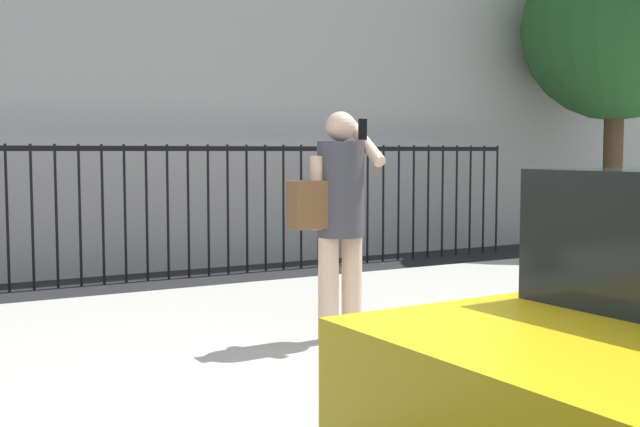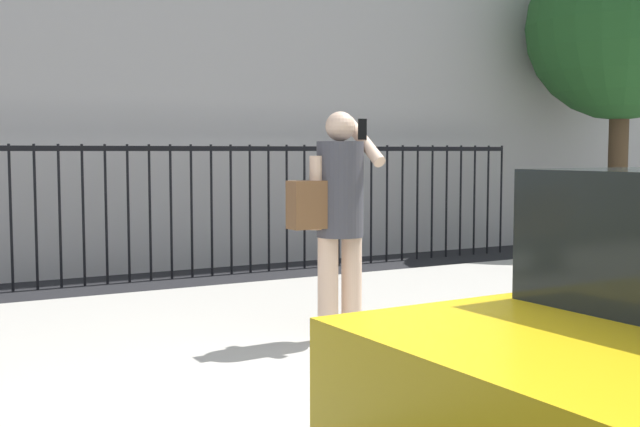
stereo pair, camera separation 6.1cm
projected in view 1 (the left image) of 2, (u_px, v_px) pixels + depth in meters
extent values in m
cube|color=#B2ADA3|center=(215.00, 350.00, 5.79)|extent=(28.00, 4.40, 0.15)
cube|color=black|center=(90.00, 148.00, 8.88)|extent=(12.00, 0.04, 0.06)
cylinder|color=black|center=(7.00, 218.00, 8.51)|extent=(0.03, 0.03, 1.60)
cylinder|color=black|center=(32.00, 217.00, 8.63)|extent=(0.03, 0.03, 1.60)
cylinder|color=black|center=(56.00, 216.00, 8.76)|extent=(0.03, 0.03, 1.60)
cylinder|color=black|center=(80.00, 215.00, 8.88)|extent=(0.03, 0.03, 1.60)
cylinder|color=black|center=(103.00, 215.00, 9.01)|extent=(0.03, 0.03, 1.60)
cylinder|color=black|center=(125.00, 214.00, 9.13)|extent=(0.03, 0.03, 1.60)
cylinder|color=black|center=(147.00, 213.00, 9.26)|extent=(0.03, 0.03, 1.60)
cylinder|color=black|center=(168.00, 212.00, 9.38)|extent=(0.03, 0.03, 1.60)
cylinder|color=black|center=(188.00, 211.00, 9.51)|extent=(0.03, 0.03, 1.60)
cylinder|color=black|center=(208.00, 210.00, 9.63)|extent=(0.03, 0.03, 1.60)
cylinder|color=black|center=(228.00, 210.00, 9.75)|extent=(0.03, 0.03, 1.60)
cylinder|color=black|center=(247.00, 209.00, 9.88)|extent=(0.03, 0.03, 1.60)
cylinder|color=black|center=(265.00, 208.00, 10.00)|extent=(0.03, 0.03, 1.60)
cylinder|color=black|center=(283.00, 207.00, 10.13)|extent=(0.03, 0.03, 1.60)
cylinder|color=black|center=(301.00, 207.00, 10.25)|extent=(0.03, 0.03, 1.60)
cylinder|color=black|center=(318.00, 206.00, 10.38)|extent=(0.03, 0.03, 1.60)
cylinder|color=black|center=(335.00, 205.00, 10.50)|extent=(0.03, 0.03, 1.60)
cylinder|color=black|center=(352.00, 205.00, 10.63)|extent=(0.03, 0.03, 1.60)
cylinder|color=black|center=(368.00, 204.00, 10.75)|extent=(0.03, 0.03, 1.60)
cylinder|color=black|center=(383.00, 204.00, 10.88)|extent=(0.03, 0.03, 1.60)
cylinder|color=black|center=(399.00, 203.00, 11.00)|extent=(0.03, 0.03, 1.60)
cylinder|color=black|center=(413.00, 202.00, 11.13)|extent=(0.03, 0.03, 1.60)
cylinder|color=black|center=(428.00, 202.00, 11.25)|extent=(0.03, 0.03, 1.60)
cylinder|color=black|center=(442.00, 201.00, 11.38)|extent=(0.03, 0.03, 1.60)
cylinder|color=black|center=(456.00, 201.00, 11.50)|extent=(0.03, 0.03, 1.60)
cylinder|color=black|center=(470.00, 200.00, 11.63)|extent=(0.03, 0.03, 1.60)
cylinder|color=black|center=(483.00, 200.00, 11.75)|extent=(0.03, 0.03, 1.60)
cylinder|color=black|center=(497.00, 199.00, 11.88)|extent=(0.03, 0.03, 1.60)
cylinder|color=beige|center=(352.00, 287.00, 5.81)|extent=(0.15, 0.15, 0.75)
cylinder|color=beige|center=(328.00, 289.00, 5.71)|extent=(0.15, 0.15, 0.75)
cylinder|color=#3F3F47|center=(340.00, 189.00, 5.71)|extent=(0.34, 0.34, 0.69)
sphere|color=beige|center=(341.00, 126.00, 5.67)|extent=(0.21, 0.21, 0.21)
cylinder|color=beige|center=(364.00, 141.00, 5.78)|extent=(0.10, 0.48, 0.37)
cylinder|color=beige|center=(316.00, 193.00, 5.61)|extent=(0.09, 0.09, 0.52)
cube|color=black|center=(363.00, 129.00, 5.70)|extent=(0.07, 0.01, 0.15)
cube|color=brown|center=(309.00, 205.00, 5.59)|extent=(0.28, 0.16, 0.34)
cylinder|color=#4C3823|center=(613.00, 165.00, 11.96)|extent=(0.29, 0.29, 2.61)
sphere|color=#235623|center=(617.00, 26.00, 11.80)|extent=(2.80, 2.80, 2.80)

